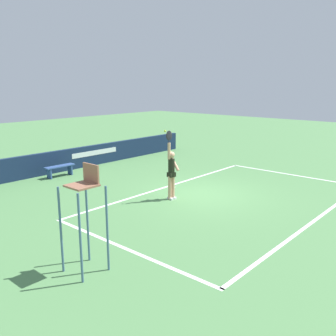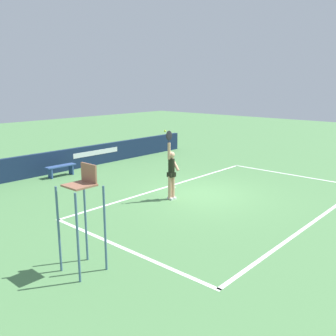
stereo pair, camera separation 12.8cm
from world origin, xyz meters
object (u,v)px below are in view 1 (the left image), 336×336
(umpire_chair, at_px, (85,205))
(tennis_ball, at_px, (165,131))
(tennis_player, at_px, (171,171))
(courtside_bench_near, at_px, (60,168))

(umpire_chair, bearing_deg, tennis_ball, 22.87)
(tennis_player, height_order, tennis_ball, tennis_ball)
(tennis_player, height_order, umpire_chair, tennis_player)
(umpire_chair, bearing_deg, tennis_player, 21.07)
(tennis_ball, distance_m, courtside_bench_near, 6.09)
(tennis_ball, bearing_deg, umpire_chair, -157.13)
(tennis_player, xyz_separation_m, courtside_bench_near, (-0.77, 5.79, -0.65))
(courtside_bench_near, bearing_deg, umpire_chair, -119.03)
(umpire_chair, bearing_deg, courtside_bench_near, 60.97)
(tennis_player, relative_size, umpire_chair, 1.05)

